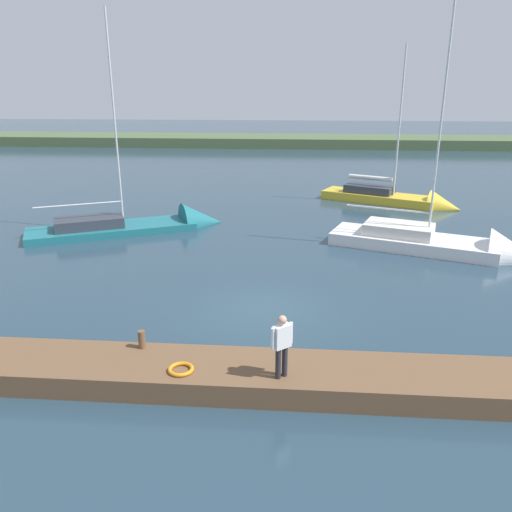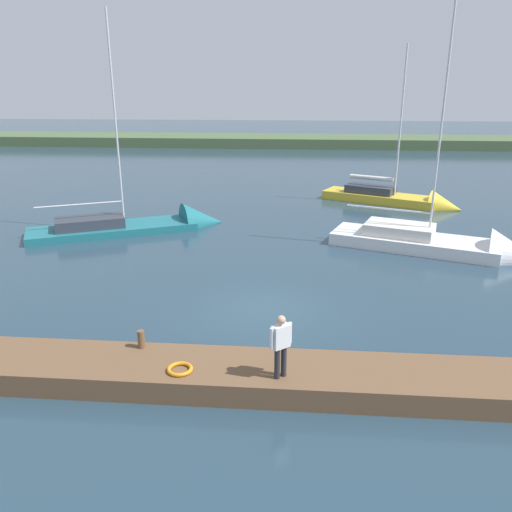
{
  "view_description": "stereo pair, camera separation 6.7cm",
  "coord_description": "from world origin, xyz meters",
  "px_view_note": "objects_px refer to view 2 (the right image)",
  "views": [
    {
      "loc": [
        -1.07,
        16.09,
        7.46
      ],
      "look_at": [
        0.33,
        -1.29,
        1.56
      ],
      "focal_mm": 35.59,
      "sensor_mm": 36.0,
      "label": 1
    },
    {
      "loc": [
        -1.14,
        16.08,
        7.46
      ],
      "look_at": [
        0.33,
        -1.29,
        1.56
      ],
      "focal_mm": 35.59,
      "sensor_mm": 36.0,
      "label": 2
    }
  ],
  "objects_px": {
    "life_ring_buoy": "(180,369)",
    "sailboat_far_left": "(399,202)",
    "mooring_post_near": "(141,339)",
    "sailboat_behind_pier": "(450,249)",
    "person_on_dock": "(281,342)",
    "sailboat_mid_channel": "(150,227)"
  },
  "relations": [
    {
      "from": "mooring_post_near",
      "to": "sailboat_mid_channel",
      "type": "xyz_separation_m",
      "value": [
        3.79,
        -13.95,
        -0.75
      ]
    },
    {
      "from": "sailboat_behind_pier",
      "to": "person_on_dock",
      "type": "distance_m",
      "value": 14.41
    },
    {
      "from": "life_ring_buoy",
      "to": "person_on_dock",
      "type": "height_order",
      "value": "person_on_dock"
    },
    {
      "from": "sailboat_far_left",
      "to": "person_on_dock",
      "type": "bearing_deg",
      "value": -81.63
    },
    {
      "from": "life_ring_buoy",
      "to": "sailboat_behind_pier",
      "type": "relative_size",
      "value": 0.06
    },
    {
      "from": "sailboat_far_left",
      "to": "life_ring_buoy",
      "type": "bearing_deg",
      "value": -87.38
    },
    {
      "from": "mooring_post_near",
      "to": "person_on_dock",
      "type": "height_order",
      "value": "person_on_dock"
    },
    {
      "from": "sailboat_behind_pier",
      "to": "sailboat_far_left",
      "type": "distance_m",
      "value": 10.24
    },
    {
      "from": "sailboat_behind_pier",
      "to": "person_on_dock",
      "type": "height_order",
      "value": "sailboat_behind_pier"
    },
    {
      "from": "mooring_post_near",
      "to": "person_on_dock",
      "type": "bearing_deg",
      "value": 163.29
    },
    {
      "from": "sailboat_behind_pier",
      "to": "life_ring_buoy",
      "type": "bearing_deg",
      "value": -108.83
    },
    {
      "from": "mooring_post_near",
      "to": "sailboat_behind_pier",
      "type": "relative_size",
      "value": 0.04
    },
    {
      "from": "sailboat_mid_channel",
      "to": "sailboat_far_left",
      "type": "bearing_deg",
      "value": 1.4
    },
    {
      "from": "life_ring_buoy",
      "to": "sailboat_far_left",
      "type": "bearing_deg",
      "value": -112.9
    },
    {
      "from": "sailboat_mid_channel",
      "to": "person_on_dock",
      "type": "xyz_separation_m",
      "value": [
        -7.64,
        15.11,
        1.45
      ]
    },
    {
      "from": "mooring_post_near",
      "to": "life_ring_buoy",
      "type": "xyz_separation_m",
      "value": [
        -1.32,
        1.1,
        -0.2
      ]
    },
    {
      "from": "mooring_post_near",
      "to": "sailboat_far_left",
      "type": "height_order",
      "value": "sailboat_far_left"
    },
    {
      "from": "mooring_post_near",
      "to": "sailboat_far_left",
      "type": "distance_m",
      "value": 23.9
    },
    {
      "from": "sailboat_mid_channel",
      "to": "sailboat_behind_pier",
      "type": "distance_m",
      "value": 15.38
    },
    {
      "from": "sailboat_behind_pier",
      "to": "sailboat_far_left",
      "type": "height_order",
      "value": "sailboat_behind_pier"
    },
    {
      "from": "sailboat_behind_pier",
      "to": "sailboat_mid_channel",
      "type": "bearing_deg",
      "value": -170.21
    },
    {
      "from": "sailboat_mid_channel",
      "to": "sailboat_behind_pier",
      "type": "xyz_separation_m",
      "value": [
        -15.11,
        2.86,
        0.09
      ]
    }
  ]
}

